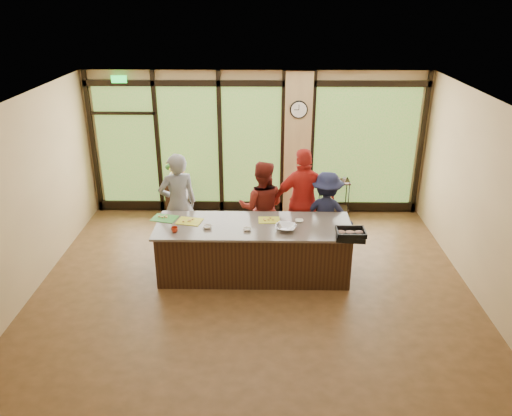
{
  "coord_description": "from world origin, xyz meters",
  "views": [
    {
      "loc": [
        0.16,
        -7.04,
        4.42
      ],
      "look_at": [
        0.04,
        0.4,
        1.18
      ],
      "focal_mm": 35.0,
      "sensor_mm": 36.0,
      "label": 1
    }
  ],
  "objects_px": {
    "cook_right": "(326,214)",
    "roasting_pan": "(350,236)",
    "bar_cart": "(334,193)",
    "island_base": "(254,251)",
    "flower_stand": "(178,199)",
    "cook_left": "(178,204)"
  },
  "relations": [
    {
      "from": "roasting_pan",
      "to": "flower_stand",
      "type": "bearing_deg",
      "value": 145.29
    },
    {
      "from": "flower_stand",
      "to": "bar_cart",
      "type": "relative_size",
      "value": 0.97
    },
    {
      "from": "cook_right",
      "to": "bar_cart",
      "type": "bearing_deg",
      "value": -92.41
    },
    {
      "from": "island_base",
      "to": "flower_stand",
      "type": "relative_size",
      "value": 3.72
    },
    {
      "from": "cook_right",
      "to": "flower_stand",
      "type": "bearing_deg",
      "value": -17.62
    },
    {
      "from": "roasting_pan",
      "to": "flower_stand",
      "type": "height_order",
      "value": "roasting_pan"
    },
    {
      "from": "roasting_pan",
      "to": "cook_right",
      "type": "bearing_deg",
      "value": 107.26
    },
    {
      "from": "cook_left",
      "to": "cook_right",
      "type": "relative_size",
      "value": 1.2
    },
    {
      "from": "island_base",
      "to": "bar_cart",
      "type": "height_order",
      "value": "island_base"
    },
    {
      "from": "flower_stand",
      "to": "bar_cart",
      "type": "bearing_deg",
      "value": 6.16
    },
    {
      "from": "island_base",
      "to": "cook_left",
      "type": "distance_m",
      "value": 1.65
    },
    {
      "from": "cook_left",
      "to": "cook_right",
      "type": "height_order",
      "value": "cook_left"
    },
    {
      "from": "roasting_pan",
      "to": "flower_stand",
      "type": "relative_size",
      "value": 0.53
    },
    {
      "from": "island_base",
      "to": "flower_stand",
      "type": "height_order",
      "value": "island_base"
    },
    {
      "from": "cook_left",
      "to": "flower_stand",
      "type": "height_order",
      "value": "cook_left"
    },
    {
      "from": "bar_cart",
      "to": "cook_right",
      "type": "bearing_deg",
      "value": -103.7
    },
    {
      "from": "cook_left",
      "to": "bar_cart",
      "type": "bearing_deg",
      "value": -173.93
    },
    {
      "from": "cook_left",
      "to": "island_base",
      "type": "bearing_deg",
      "value": 126.9
    },
    {
      "from": "cook_right",
      "to": "bar_cart",
      "type": "relative_size",
      "value": 1.82
    },
    {
      "from": "island_base",
      "to": "cook_left",
      "type": "bearing_deg",
      "value": 149.65
    },
    {
      "from": "island_base",
      "to": "roasting_pan",
      "type": "height_order",
      "value": "roasting_pan"
    },
    {
      "from": "cook_right",
      "to": "roasting_pan",
      "type": "height_order",
      "value": "cook_right"
    }
  ]
}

